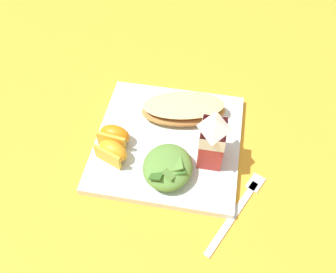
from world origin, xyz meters
TOP-DOWN VIEW (x-y plane):
  - ground at (0.00, 0.00)m, footprint 3.00×3.00m
  - white_plate at (0.00, 0.00)m, footprint 0.28×0.28m
  - cheesy_pizza_bread at (-0.07, 0.02)m, footprint 0.11×0.18m
  - green_salad_pile at (0.08, 0.01)m, footprint 0.10×0.09m
  - milk_carton at (0.03, 0.09)m, footprint 0.06×0.04m
  - orange_wedge_front at (0.02, -0.10)m, footprint 0.04×0.06m
  - orange_wedge_middle at (0.06, -0.09)m, footprint 0.06×0.07m
  - metal_fork at (0.11, 0.15)m, footprint 0.18×0.10m

SIDE VIEW (x-z plane):
  - ground at x=0.00m, z-range 0.00..0.00m
  - metal_fork at x=0.11m, z-range 0.00..0.01m
  - white_plate at x=0.00m, z-range 0.00..0.02m
  - cheesy_pizza_bread at x=-0.07m, z-range 0.02..0.05m
  - orange_wedge_front at x=0.02m, z-range 0.02..0.06m
  - orange_wedge_middle at x=0.06m, z-range 0.02..0.06m
  - green_salad_pile at x=0.08m, z-range 0.01..0.06m
  - milk_carton at x=0.03m, z-range 0.02..0.13m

